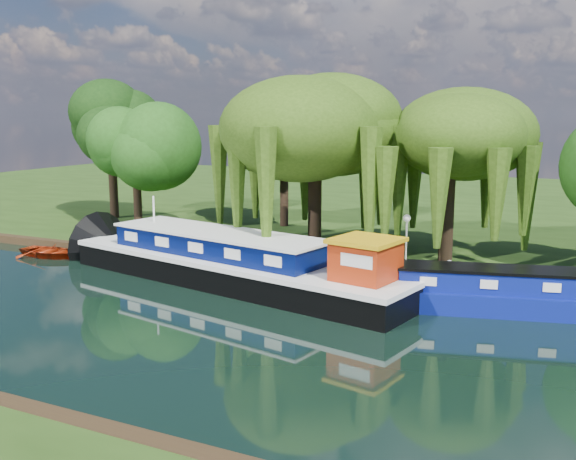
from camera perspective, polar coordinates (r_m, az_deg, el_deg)
The scene contains 12 objects.
ground at distance 22.10m, azimuth 1.71°, elevation -10.06°, with size 120.00×120.00×0.00m, color black.
far_bank at distance 54.14m, azimuth 16.47°, elevation 1.89°, with size 120.00×52.00×0.45m, color #1C360E.
dutch_barge at distance 29.49m, azimuth -4.61°, elevation -2.99°, with size 18.43×7.56×3.80m.
narrowboat at distance 26.75m, azimuth 19.61°, elevation -5.53°, with size 13.07×5.21×1.89m.
red_dinghy at distance 37.52m, azimuth -20.42°, elevation -2.22°, with size 2.56×3.58×0.74m, color #95250A.
willow_left at distance 32.81m, azimuth 2.45°, elevation 8.74°, with size 7.32×7.32×8.77m.
willow_right at distance 32.08m, azimuth 14.18°, elevation 7.03°, with size 6.30×6.30×7.67m.
tree_far_left at distance 41.88m, azimuth -13.42°, elevation 7.30°, with size 4.79×4.79×7.71m.
tree_far_back at distance 46.73m, azimuth -15.48°, elevation 8.42°, with size 5.15×5.15×8.66m.
tree_far_mid at distance 41.72m, azimuth -0.35°, elevation 7.89°, with size 4.89×4.89×8.00m.
lamppost at distance 30.94m, azimuth 10.50°, elevation 0.29°, with size 0.36×0.36×2.56m.
mooring_posts at distance 29.54m, azimuth 7.46°, elevation -3.00°, with size 19.16×0.16×1.00m.
Camera 1 is at (8.37, -18.97, 7.65)m, focal length 40.00 mm.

